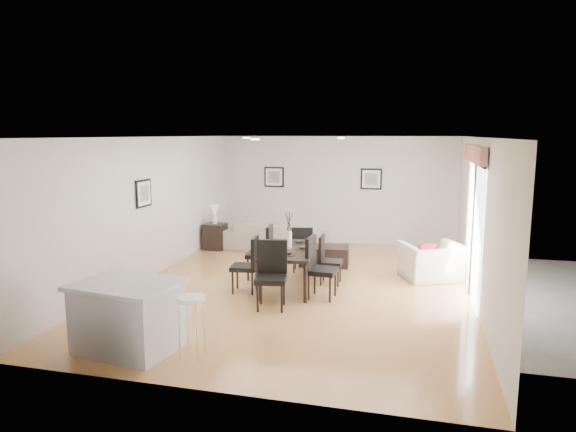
% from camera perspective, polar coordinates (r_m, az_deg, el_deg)
% --- Properties ---
extents(ground, '(8.00, 8.00, 0.00)m').
position_cam_1_polar(ground, '(9.45, 1.29, -7.83)').
color(ground, tan).
rests_on(ground, ground).
extents(wall_back, '(6.00, 0.04, 2.70)m').
position_cam_1_polar(wall_back, '(13.05, 5.27, 2.89)').
color(wall_back, beige).
rests_on(wall_back, ground).
extents(wall_front, '(6.00, 0.04, 2.70)m').
position_cam_1_polar(wall_front, '(5.41, -8.30, -6.05)').
color(wall_front, beige).
rests_on(wall_front, ground).
extents(wall_left, '(0.04, 8.00, 2.70)m').
position_cam_1_polar(wall_left, '(10.24, -15.27, 0.90)').
color(wall_left, beige).
rests_on(wall_left, ground).
extents(wall_right, '(0.04, 8.00, 2.70)m').
position_cam_1_polar(wall_right, '(8.98, 20.32, -0.46)').
color(wall_right, beige).
rests_on(wall_right, ground).
extents(ceiling, '(6.00, 8.00, 0.02)m').
position_cam_1_polar(ceiling, '(9.04, 1.35, 8.76)').
color(ceiling, white).
rests_on(ceiling, wall_back).
extents(sofa, '(2.40, 1.08, 0.69)m').
position_cam_1_polar(sofa, '(12.23, -1.39, -2.27)').
color(sofa, gray).
rests_on(sofa, ground).
extents(armchair, '(1.37, 1.30, 0.70)m').
position_cam_1_polar(armchair, '(10.17, 15.70, -4.92)').
color(armchair, beige).
rests_on(armchair, ground).
extents(dining_table, '(1.07, 1.83, 0.72)m').
position_cam_1_polar(dining_table, '(9.22, 0.09, -4.09)').
color(dining_table, black).
rests_on(dining_table, ground).
extents(dining_chair_wnear, '(0.49, 0.49, 0.99)m').
position_cam_1_polar(dining_chair_wnear, '(9.02, -4.34, -5.05)').
color(dining_chair_wnear, black).
rests_on(dining_chair_wnear, ground).
extents(dining_chair_wfar, '(0.51, 0.51, 1.04)m').
position_cam_1_polar(dining_chair_wfar, '(9.81, -2.70, -3.71)').
color(dining_chair_wfar, black).
rests_on(dining_chair_wfar, ground).
extents(dining_chair_enear, '(0.51, 0.51, 1.05)m').
position_cam_1_polar(dining_chair_enear, '(8.70, 3.27, -5.34)').
color(dining_chair_enear, black).
rests_on(dining_chair_enear, ground).
extents(dining_chair_efar, '(0.41, 0.41, 0.90)m').
position_cam_1_polar(dining_chair_efar, '(9.54, 4.33, -4.57)').
color(dining_chair_efar, black).
rests_on(dining_chair_efar, ground).
extents(dining_chair_head, '(0.56, 0.56, 1.08)m').
position_cam_1_polar(dining_chair_head, '(8.24, -1.84, -6.05)').
color(dining_chair_head, black).
rests_on(dining_chair_head, ground).
extents(dining_chair_foot, '(0.48, 0.48, 0.94)m').
position_cam_1_polar(dining_chair_foot, '(10.27, 1.63, -3.45)').
color(dining_chair_foot, black).
rests_on(dining_chair_foot, ground).
extents(vase, '(0.80, 1.26, 0.66)m').
position_cam_1_polar(vase, '(9.15, 0.09, -2.10)').
color(vase, white).
rests_on(vase, dining_table).
extents(coffee_table, '(1.07, 0.70, 0.41)m').
position_cam_1_polar(coffee_table, '(10.92, 4.06, -4.41)').
color(coffee_table, black).
rests_on(coffee_table, ground).
extents(side_table, '(0.48, 0.48, 0.63)m').
position_cam_1_polar(side_table, '(12.49, -8.08, -2.25)').
color(side_table, black).
rests_on(side_table, ground).
extents(table_lamp, '(0.23, 0.23, 0.44)m').
position_cam_1_polar(table_lamp, '(12.39, -8.15, 0.47)').
color(table_lamp, white).
rests_on(table_lamp, side_table).
extents(cushion, '(0.32, 0.24, 0.31)m').
position_cam_1_polar(cushion, '(10.02, 15.19, -3.89)').
color(cushion, '#AA1619').
rests_on(cushion, armchair).
extents(kitchen_island, '(1.40, 1.15, 0.90)m').
position_cam_1_polar(kitchen_island, '(7.00, -17.34, -10.52)').
color(kitchen_island, silver).
rests_on(kitchen_island, ground).
extents(bar_stool, '(0.36, 0.36, 0.78)m').
position_cam_1_polar(bar_stool, '(6.52, -10.69, -9.71)').
color(bar_stool, white).
rests_on(bar_stool, ground).
extents(framed_print_back_left, '(0.52, 0.04, 0.52)m').
position_cam_1_polar(framed_print_back_left, '(13.33, -1.56, 4.36)').
color(framed_print_back_left, black).
rests_on(framed_print_back_left, wall_back).
extents(framed_print_back_right, '(0.52, 0.04, 0.52)m').
position_cam_1_polar(framed_print_back_right, '(12.88, 9.23, 4.07)').
color(framed_print_back_right, black).
rests_on(framed_print_back_right, wall_back).
extents(framed_print_left_wall, '(0.04, 0.52, 0.52)m').
position_cam_1_polar(framed_print_left_wall, '(10.02, -15.75, 2.44)').
color(framed_print_left_wall, black).
rests_on(framed_print_left_wall, wall_left).
extents(sliding_door, '(0.12, 2.70, 2.57)m').
position_cam_1_polar(sliding_door, '(9.22, 19.97, 1.78)').
color(sliding_door, white).
rests_on(sliding_door, wall_right).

